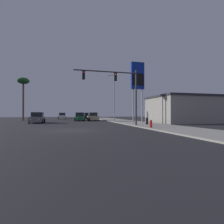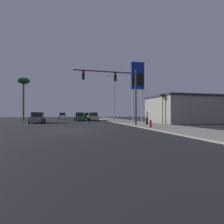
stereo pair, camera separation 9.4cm
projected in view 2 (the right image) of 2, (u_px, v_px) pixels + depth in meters
The scene contains 14 objects.
ground_plane at pixel (71, 130), 15.45m from camera, with size 120.00×120.00×0.00m, color #28282B.
sidewalk_right at pixel (132, 123), 27.46m from camera, with size 5.00×60.00×0.12m.
building_gas_station at pixel (184, 109), 28.39m from camera, with size 10.30×8.30×4.30m.
car_black at pixel (87, 116), 48.17m from camera, with size 2.04×4.33×1.68m.
car_green at pixel (80, 117), 35.41m from camera, with size 2.04×4.32×1.68m.
car_white at pixel (62, 116), 47.07m from camera, with size 2.04×4.34×1.68m.
car_grey at pixel (37, 118), 27.27m from camera, with size 2.04×4.33×1.68m.
car_tan at pixel (93, 117), 36.18m from camera, with size 2.04×4.33×1.68m.
traffic_light_mast at pixel (119, 85), 20.05m from camera, with size 7.32×0.36×6.50m.
street_lamp at pixel (114, 95), 34.58m from camera, with size 1.74×0.24×9.00m.
gas_station_sign at pixel (138, 79), 25.97m from camera, with size 2.00×0.42×9.00m.
fire_hydrant at pixel (151, 124), 17.07m from camera, with size 0.24×0.34×0.76m.
pedestrian_on_sidewalk at pixel (147, 117), 22.08m from camera, with size 0.34×0.32×1.67m.
palm_tree_mid at pixel (24, 83), 36.52m from camera, with size 2.40×2.40×8.98m.
Camera 2 is at (-0.26, -15.88, 1.50)m, focal length 28.00 mm.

